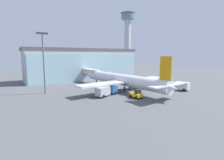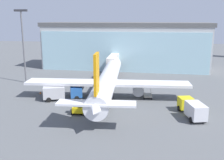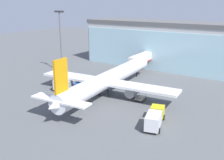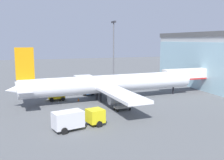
{
  "view_description": "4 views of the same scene",
  "coord_description": "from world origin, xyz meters",
  "px_view_note": "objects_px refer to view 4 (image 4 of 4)",
  "views": [
    {
      "loc": [
        -33.23,
        -40.1,
        11.12
      ],
      "look_at": [
        -3.11,
        5.5,
        3.26
      ],
      "focal_mm": 28.0,
      "sensor_mm": 36.0,
      "label": 1
    },
    {
      "loc": [
        7.63,
        -46.66,
        15.42
      ],
      "look_at": [
        0.21,
        4.75,
        3.05
      ],
      "focal_mm": 42.0,
      "sensor_mm": 36.0,
      "label": 2
    },
    {
      "loc": [
        29.66,
        -42.69,
        19.59
      ],
      "look_at": [
        -0.6,
        5.06,
        2.69
      ],
      "focal_mm": 42.0,
      "sensor_mm": 36.0,
      "label": 3
    },
    {
      "loc": [
        48.98,
        -12.4,
        12.15
      ],
      "look_at": [
        -0.02,
        4.03,
        4.16
      ],
      "focal_mm": 42.0,
      "sensor_mm": 36.0,
      "label": 4
    }
  ],
  "objects_px": {
    "fuel_truck": "(77,118)",
    "pushback_tug": "(56,96)",
    "airplane": "(108,84)",
    "baggage_cart": "(122,107)",
    "safety_cone_nose": "(78,100)",
    "safety_cone_wingtip": "(90,87)",
    "jet_bridge": "(190,75)",
    "catering_truck": "(82,87)",
    "apron_light_mast": "(114,46)"
  },
  "relations": [
    {
      "from": "safety_cone_wingtip",
      "to": "airplane",
      "type": "bearing_deg",
      "value": 1.5
    },
    {
      "from": "apron_light_mast",
      "to": "safety_cone_nose",
      "type": "bearing_deg",
      "value": -35.19
    },
    {
      "from": "fuel_truck",
      "to": "baggage_cart",
      "type": "relative_size",
      "value": 2.6
    },
    {
      "from": "apron_light_mast",
      "to": "safety_cone_wingtip",
      "type": "xyz_separation_m",
      "value": [
        7.45,
        -8.91,
        -10.1
      ]
    },
    {
      "from": "catering_truck",
      "to": "fuel_truck",
      "type": "height_order",
      "value": "same"
    },
    {
      "from": "safety_cone_wingtip",
      "to": "apron_light_mast",
      "type": "bearing_deg",
      "value": 129.91
    },
    {
      "from": "jet_bridge",
      "to": "catering_truck",
      "type": "bearing_deg",
      "value": 163.12
    },
    {
      "from": "airplane",
      "to": "fuel_truck",
      "type": "height_order",
      "value": "airplane"
    },
    {
      "from": "catering_truck",
      "to": "safety_cone_nose",
      "type": "xyz_separation_m",
      "value": [
        7.32,
        -2.27,
        -1.19
      ]
    },
    {
      "from": "catering_truck",
      "to": "pushback_tug",
      "type": "distance_m",
      "value": 8.35
    },
    {
      "from": "airplane",
      "to": "baggage_cart",
      "type": "height_order",
      "value": "airplane"
    },
    {
      "from": "apron_light_mast",
      "to": "safety_cone_wingtip",
      "type": "relative_size",
      "value": 31.48
    },
    {
      "from": "apron_light_mast",
      "to": "airplane",
      "type": "relative_size",
      "value": 0.44
    },
    {
      "from": "catering_truck",
      "to": "safety_cone_nose",
      "type": "bearing_deg",
      "value": -36.57
    },
    {
      "from": "pushback_tug",
      "to": "safety_cone_wingtip",
      "type": "distance_m",
      "value": 14.7
    },
    {
      "from": "fuel_truck",
      "to": "safety_cone_nose",
      "type": "bearing_deg",
      "value": 64.32
    },
    {
      "from": "safety_cone_nose",
      "to": "catering_truck",
      "type": "bearing_deg",
      "value": 162.79
    },
    {
      "from": "catering_truck",
      "to": "safety_cone_wingtip",
      "type": "distance_m",
      "value": 6.69
    },
    {
      "from": "fuel_truck",
      "to": "baggage_cart",
      "type": "distance_m",
      "value": 11.74
    },
    {
      "from": "pushback_tug",
      "to": "safety_cone_wingtip",
      "type": "bearing_deg",
      "value": 46.04
    },
    {
      "from": "jet_bridge",
      "to": "apron_light_mast",
      "type": "bearing_deg",
      "value": 119.76
    },
    {
      "from": "pushback_tug",
      "to": "safety_cone_nose",
      "type": "distance_m",
      "value": 4.7
    },
    {
      "from": "safety_cone_wingtip",
      "to": "baggage_cart",
      "type": "bearing_deg",
      "value": 0.97
    },
    {
      "from": "airplane",
      "to": "safety_cone_nose",
      "type": "relative_size",
      "value": 72.03
    },
    {
      "from": "airplane",
      "to": "fuel_truck",
      "type": "relative_size",
      "value": 5.2
    },
    {
      "from": "airplane",
      "to": "apron_light_mast",
      "type": "bearing_deg",
      "value": 64.85
    },
    {
      "from": "safety_cone_wingtip",
      "to": "pushback_tug",
      "type": "bearing_deg",
      "value": -41.45
    },
    {
      "from": "apron_light_mast",
      "to": "baggage_cart",
      "type": "distance_m",
      "value": 32.32
    },
    {
      "from": "pushback_tug",
      "to": "catering_truck",
      "type": "bearing_deg",
      "value": 36.83
    },
    {
      "from": "safety_cone_nose",
      "to": "jet_bridge",
      "type": "bearing_deg",
      "value": 91.1
    },
    {
      "from": "pushback_tug",
      "to": "fuel_truck",
      "type": "bearing_deg",
      "value": -89.97
    },
    {
      "from": "catering_truck",
      "to": "safety_cone_wingtip",
      "type": "relative_size",
      "value": 13.85
    },
    {
      "from": "baggage_cart",
      "to": "fuel_truck",
      "type": "bearing_deg",
      "value": 32.39
    },
    {
      "from": "pushback_tug",
      "to": "airplane",
      "type": "bearing_deg",
      "value": -19.91
    },
    {
      "from": "airplane",
      "to": "safety_cone_nose",
      "type": "bearing_deg",
      "value": 165.53
    },
    {
      "from": "baggage_cart",
      "to": "safety_cone_nose",
      "type": "relative_size",
      "value": 5.33
    },
    {
      "from": "catering_truck",
      "to": "airplane",
      "type": "bearing_deg",
      "value": 3.95
    },
    {
      "from": "fuel_truck",
      "to": "safety_cone_nose",
      "type": "xyz_separation_m",
      "value": [
        -16.21,
        3.38,
        -1.19
      ]
    },
    {
      "from": "fuel_truck",
      "to": "pushback_tug",
      "type": "height_order",
      "value": "fuel_truck"
    },
    {
      "from": "apron_light_mast",
      "to": "safety_cone_wingtip",
      "type": "distance_m",
      "value": 15.39
    },
    {
      "from": "fuel_truck",
      "to": "safety_cone_wingtip",
      "type": "distance_m",
      "value": 30.59
    },
    {
      "from": "apron_light_mast",
      "to": "pushback_tug",
      "type": "height_order",
      "value": "apron_light_mast"
    },
    {
      "from": "jet_bridge",
      "to": "catering_truck",
      "type": "distance_m",
      "value": 25.21
    },
    {
      "from": "jet_bridge",
      "to": "pushback_tug",
      "type": "relative_size",
      "value": 4.18
    },
    {
      "from": "catering_truck",
      "to": "safety_cone_nose",
      "type": "relative_size",
      "value": 13.85
    },
    {
      "from": "airplane",
      "to": "fuel_truck",
      "type": "bearing_deg",
      "value": -125.23
    },
    {
      "from": "safety_cone_nose",
      "to": "baggage_cart",
      "type": "bearing_deg",
      "value": 33.04
    },
    {
      "from": "apron_light_mast",
      "to": "safety_cone_nose",
      "type": "height_order",
      "value": "apron_light_mast"
    },
    {
      "from": "fuel_truck",
      "to": "safety_cone_wingtip",
      "type": "bearing_deg",
      "value": 59.13
    },
    {
      "from": "apron_light_mast",
      "to": "fuel_truck",
      "type": "xyz_separation_m",
      "value": [
        36.69,
        -17.82,
        -8.91
      ]
    }
  ]
}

